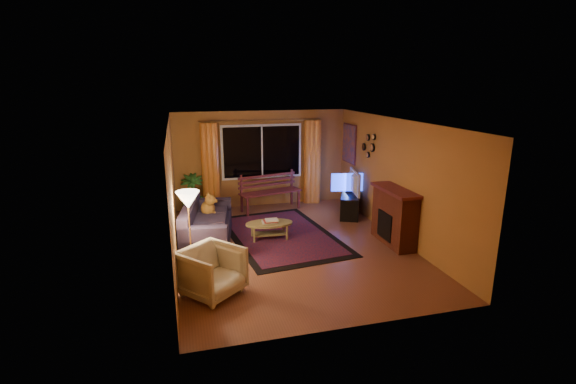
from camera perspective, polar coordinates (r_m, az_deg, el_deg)
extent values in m
cube|color=brown|center=(8.53, 0.52, -7.40)|extent=(4.50, 6.00, 0.02)
cube|color=white|center=(7.92, 0.56, 9.70)|extent=(4.50, 6.00, 0.02)
cube|color=#BA7937|center=(11.00, -3.63, 4.54)|extent=(4.50, 0.02, 2.50)
cube|color=#BA7937|center=(7.86, -15.55, -0.23)|extent=(0.02, 6.00, 2.50)
cube|color=#BA7937|center=(8.99, 14.58, 1.71)|extent=(0.02, 6.00, 2.50)
cube|color=black|center=(10.90, -3.58, 5.52)|extent=(2.00, 0.02, 1.30)
cylinder|color=#BF8C3F|center=(10.76, -3.60, 9.68)|extent=(3.20, 0.03, 0.03)
cylinder|color=orange|center=(10.72, -10.58, 3.33)|extent=(0.36, 0.36, 2.24)
cylinder|color=orange|center=(11.24, 3.30, 4.09)|extent=(0.36, 0.36, 2.24)
cube|color=#541B1D|center=(10.73, -2.39, -1.24)|extent=(1.67, 0.83, 0.48)
imported|color=#235B1E|center=(10.68, -12.99, -0.26)|extent=(0.58, 0.58, 1.00)
cube|color=#221A2D|center=(8.70, -10.94, -4.20)|extent=(1.21, 2.19, 0.84)
imported|color=beige|center=(6.65, -10.38, -10.37)|extent=(1.12, 1.11, 0.84)
cylinder|color=#BF8C3F|center=(7.39, -13.26, -5.36)|extent=(0.30, 0.30, 1.44)
cube|color=maroon|center=(9.06, -0.95, -5.89)|extent=(2.46, 3.52, 0.02)
cylinder|color=#9A8A4B|center=(8.82, -2.57, -5.31)|extent=(1.05, 1.05, 0.36)
cube|color=black|center=(10.52, 8.47, -1.57)|extent=(0.92, 1.36, 0.54)
imported|color=black|center=(10.38, 8.58, 1.36)|extent=(0.31, 0.99, 0.57)
cube|color=maroon|center=(8.74, 14.35, -3.43)|extent=(0.40, 1.20, 1.10)
cube|color=#CC5614|center=(11.06, 8.35, 6.57)|extent=(0.04, 0.76, 0.96)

